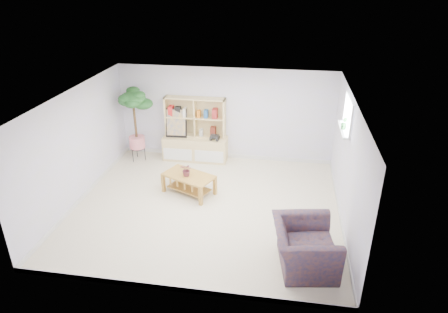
# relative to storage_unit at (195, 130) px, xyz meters

# --- Properties ---
(floor) EXTENTS (5.50, 5.00, 0.01)m
(floor) POSITION_rel_storage_unit_xyz_m (0.75, -2.24, -0.83)
(floor) COLOR beige
(floor) RESTS_ON ground
(ceiling) EXTENTS (5.50, 5.00, 0.01)m
(ceiling) POSITION_rel_storage_unit_xyz_m (0.75, -2.24, 1.57)
(ceiling) COLOR white
(ceiling) RESTS_ON walls
(walls) EXTENTS (5.51, 5.01, 2.40)m
(walls) POSITION_rel_storage_unit_xyz_m (0.75, -2.24, 0.37)
(walls) COLOR #D8D0FF
(walls) RESTS_ON floor
(baseboard) EXTENTS (5.50, 5.00, 0.10)m
(baseboard) POSITION_rel_storage_unit_xyz_m (0.75, -2.24, -0.78)
(baseboard) COLOR silver
(baseboard) RESTS_ON floor
(window) EXTENTS (0.10, 0.98, 0.68)m
(window) POSITION_rel_storage_unit_xyz_m (3.48, -1.64, 1.17)
(window) COLOR white
(window) RESTS_ON walls
(window_sill) EXTENTS (0.14, 1.00, 0.04)m
(window_sill) POSITION_rel_storage_unit_xyz_m (3.42, -1.64, 0.85)
(window_sill) COLOR silver
(window_sill) RESTS_ON walls
(storage_unit) EXTENTS (1.65, 0.56, 1.65)m
(storage_unit) POSITION_rel_storage_unit_xyz_m (0.00, 0.00, 0.00)
(storage_unit) COLOR #D8B867
(storage_unit) RESTS_ON floor
(poster) EXTENTS (0.55, 0.16, 0.75)m
(poster) POSITION_rel_storage_unit_xyz_m (-0.47, -0.02, 0.17)
(poster) COLOR yellow
(poster) RESTS_ON storage_unit
(toy_truck) EXTENTS (0.33, 0.24, 0.16)m
(toy_truck) POSITION_rel_storage_unit_xyz_m (0.54, -0.10, -0.13)
(toy_truck) COLOR black
(toy_truck) RESTS_ON storage_unit
(coffee_table) EXTENTS (1.26, 1.01, 0.45)m
(coffee_table) POSITION_rel_storage_unit_xyz_m (0.25, -1.75, -0.60)
(coffee_table) COLOR #B78135
(coffee_table) RESTS_ON floor
(table_plant) EXTENTS (0.33, 0.32, 0.29)m
(table_plant) POSITION_rel_storage_unit_xyz_m (0.22, -1.79, -0.23)
(table_plant) COLOR #1E4E25
(table_plant) RESTS_ON coffee_table
(floor_tree) EXTENTS (0.72, 0.72, 1.92)m
(floor_tree) POSITION_rel_storage_unit_xyz_m (-1.48, -0.27, 0.13)
(floor_tree) COLOR #15421C
(floor_tree) RESTS_ON floor
(armchair) EXTENTS (1.18, 1.30, 0.86)m
(armchair) POSITION_rel_storage_unit_xyz_m (2.72, -3.79, -0.40)
(armchair) COLOR #17254F
(armchair) RESTS_ON floor
(sill_plant) EXTENTS (0.18, 0.17, 0.26)m
(sill_plant) POSITION_rel_storage_unit_xyz_m (3.42, -1.67, 1.01)
(sill_plant) COLOR #15421C
(sill_plant) RESTS_ON window_sill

